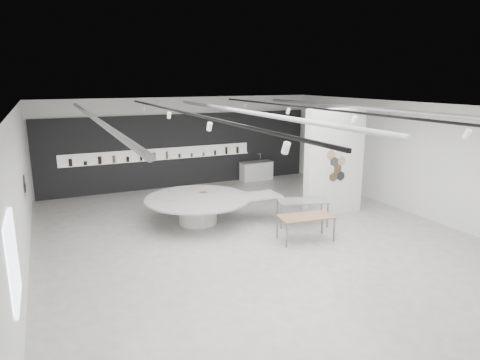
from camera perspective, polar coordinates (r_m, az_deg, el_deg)
name	(u,v)px	position (r m, az deg, el deg)	size (l,w,h in m)	color
room	(252,169)	(12.06, 1.65, 1.50)	(12.02, 14.02, 3.82)	#B6B4AC
back_wall_display	(181,151)	(18.52, -7.89, 3.89)	(11.80, 0.27, 3.10)	black
partition_column	(334,162)	(14.82, 12.47, 2.34)	(2.20, 0.38, 3.60)	white
display_island	(200,206)	(13.81, -5.36, -3.51)	(4.33, 3.43, 0.86)	white
sample_table_wood	(306,218)	(12.41, 8.76, -5.01)	(1.63, 0.96, 0.72)	#90664A
sample_table_stone	(302,202)	(13.70, 8.31, -2.97)	(1.72, 1.24, 0.80)	gray
kitchen_counter	(256,171)	(19.63, 2.19, 1.24)	(1.53, 0.64, 1.19)	white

